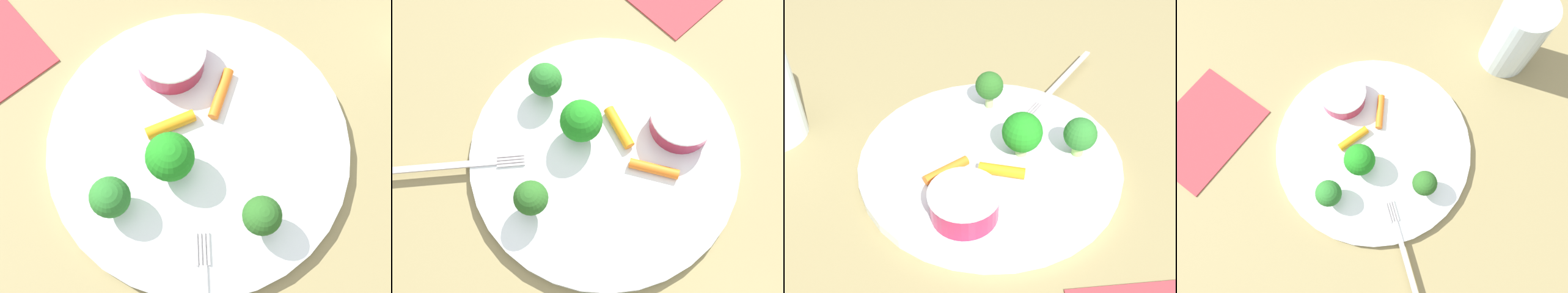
% 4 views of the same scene
% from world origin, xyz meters
% --- Properties ---
extents(ground_plane, '(2.40, 2.40, 0.00)m').
position_xyz_m(ground_plane, '(0.00, 0.00, 0.00)').
color(ground_plane, olive).
extents(plate, '(0.28, 0.28, 0.01)m').
position_xyz_m(plate, '(0.00, 0.00, 0.01)').
color(plate, white).
rests_on(plate, ground_plane).
extents(sauce_cup, '(0.07, 0.07, 0.03)m').
position_xyz_m(sauce_cup, '(0.04, 0.08, 0.03)').
color(sauce_cup, '#9E1F40').
rests_on(sauce_cup, plate).
extents(broccoli_floret_0, '(0.04, 0.04, 0.05)m').
position_xyz_m(broccoli_floret_0, '(-0.03, -0.00, 0.04)').
color(broccoli_floret_0, '#90B36D').
rests_on(broccoli_floret_0, plate).
extents(broccoli_floret_1, '(0.03, 0.03, 0.05)m').
position_xyz_m(broccoli_floret_1, '(-0.01, -0.09, 0.04)').
color(broccoli_floret_1, '#97A969').
rests_on(broccoli_floret_1, plate).
extents(broccoli_floret_2, '(0.04, 0.04, 0.04)m').
position_xyz_m(broccoli_floret_2, '(-0.09, 0.01, 0.04)').
color(broccoli_floret_2, '#98C664').
rests_on(broccoli_floret_2, plate).
extents(carrot_stick_0, '(0.05, 0.03, 0.01)m').
position_xyz_m(carrot_stick_0, '(0.05, 0.02, 0.02)').
color(carrot_stick_0, orange).
rests_on(carrot_stick_0, plate).
extents(carrot_stick_1, '(0.05, 0.03, 0.01)m').
position_xyz_m(carrot_stick_1, '(-0.01, 0.03, 0.02)').
color(carrot_stick_1, orange).
rests_on(carrot_stick_1, plate).
extents(fork, '(0.12, 0.14, 0.00)m').
position_xyz_m(fork, '(-0.11, -0.12, 0.01)').
color(fork, beige).
rests_on(fork, plate).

